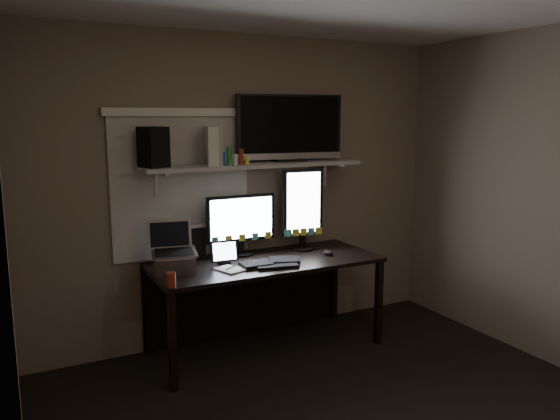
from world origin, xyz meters
TOP-DOWN VIEW (x-y plane):
  - back_wall at (0.00, 1.80)m, footprint 3.60×0.00m
  - left_wall at (-1.80, 0.00)m, footprint 0.00×3.60m
  - window_blinds at (-0.55, 1.79)m, footprint 1.10×0.02m
  - desk at (0.00, 1.55)m, footprint 1.80×0.75m
  - wall_shelf at (0.00, 1.62)m, footprint 1.80×0.35m
  - monitor_landscape at (-0.10, 1.66)m, footprint 0.58×0.07m
  - monitor_portrait at (0.43, 1.60)m, footprint 0.36×0.10m
  - keyboard at (-0.02, 1.31)m, footprint 0.51×0.28m
  - mouse at (0.53, 1.35)m, footprint 0.07×0.11m
  - notepad at (-0.36, 1.29)m, footprint 0.20×0.24m
  - tablet at (-0.33, 1.47)m, footprint 0.22×0.11m
  - file_sorter at (-0.51, 1.72)m, footprint 0.22×0.11m
  - laptop at (-0.73, 1.43)m, footprint 0.36×0.31m
  - cup at (-0.85, 1.10)m, footprint 0.07×0.07m
  - sticky_notes at (-0.19, 1.30)m, footprint 0.30×0.22m
  - tv at (0.34, 1.67)m, footprint 0.91×0.27m
  - game_console at (-0.35, 1.63)m, footprint 0.13×0.26m
  - speaker at (-0.80, 1.63)m, footprint 0.21×0.24m
  - bottles at (-0.22, 1.55)m, footprint 0.23×0.05m

SIDE VIEW (x-z plane):
  - desk at x=0.00m, z-range 0.19..0.92m
  - sticky_notes at x=-0.19m, z-range 0.73..0.73m
  - notepad at x=-0.36m, z-range 0.73..0.74m
  - keyboard at x=-0.02m, z-range 0.73..0.76m
  - mouse at x=0.53m, z-range 0.73..0.77m
  - cup at x=-0.85m, z-range 0.73..0.83m
  - tablet at x=-0.33m, z-range 0.73..0.92m
  - file_sorter at x=-0.51m, z-range 0.73..1.00m
  - laptop at x=-0.73m, z-range 0.73..1.09m
  - monitor_landscape at x=-0.10m, z-range 0.73..1.24m
  - monitor_portrait at x=0.43m, z-range 0.73..1.43m
  - back_wall at x=0.00m, z-range -0.55..3.05m
  - left_wall at x=-1.80m, z-range -0.55..3.05m
  - window_blinds at x=-0.55m, z-range 0.75..1.85m
  - wall_shelf at x=0.00m, z-range 1.45..1.48m
  - bottles at x=-0.22m, z-range 1.48..1.63m
  - game_console at x=-0.35m, z-range 1.48..1.77m
  - speaker at x=-0.80m, z-range 1.48..1.77m
  - tv at x=0.34m, z-range 1.48..2.02m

